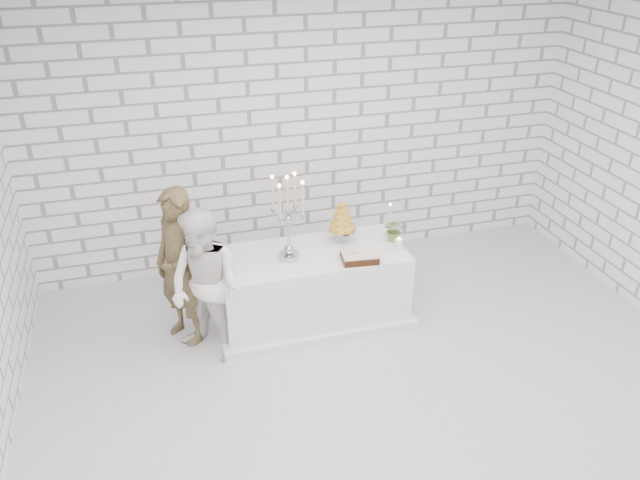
{
  "coord_description": "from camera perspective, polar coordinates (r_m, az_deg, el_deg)",
  "views": [
    {
      "loc": [
        -1.66,
        -3.8,
        3.7
      ],
      "look_at": [
        -0.3,
        0.93,
        1.05
      ],
      "focal_mm": 35.04,
      "sensor_mm": 36.0,
      "label": 1
    }
  ],
  "objects": [
    {
      "name": "extra_taper",
      "position": [
        6.3,
        6.36,
        1.84
      ],
      "size": [
        0.07,
        0.07,
        0.32
      ],
      "primitive_type": "cylinder",
      "rotation": [
        0.0,
        0.0,
        -0.14
      ],
      "color": "beige",
      "rests_on": "cake_table"
    },
    {
      "name": "groom",
      "position": [
        5.85,
        -12.69,
        -2.48
      ],
      "size": [
        0.63,
        0.68,
        1.55
      ],
      "primitive_type": "imported",
      "rotation": [
        0.0,
        0.0,
        -0.95
      ],
      "color": "#3B2F1D",
      "rests_on": "ground"
    },
    {
      "name": "candelabra",
      "position": [
        5.71,
        -2.93,
        1.99
      ],
      "size": [
        0.37,
        0.37,
        0.85
      ],
      "primitive_type": null,
      "rotation": [
        0.0,
        0.0,
        0.09
      ],
      "color": "#A8A8B3",
      "rests_on": "cake_table"
    },
    {
      "name": "pillar_candle",
      "position": [
        6.06,
        7.2,
        -0.42
      ],
      "size": [
        0.09,
        0.09,
        0.12
      ],
      "primitive_type": "cylinder",
      "rotation": [
        0.0,
        0.0,
        -0.2
      ],
      "color": "white",
      "rests_on": "cake_table"
    },
    {
      "name": "bride",
      "position": [
        5.6,
        -10.42,
        -4.27
      ],
      "size": [
        0.88,
        0.9,
        1.46
      ],
      "primitive_type": "imported",
      "rotation": [
        0.0,
        0.0,
        -0.88
      ],
      "color": "white",
      "rests_on": "ground"
    },
    {
      "name": "croquembouche",
      "position": [
        6.11,
        2.03,
        1.74
      ],
      "size": [
        0.31,
        0.31,
        0.44
      ],
      "primitive_type": null,
      "rotation": [
        0.0,
        0.0,
        0.1
      ],
      "color": "#B38522",
      "rests_on": "cake_table"
    },
    {
      "name": "ground",
      "position": [
        5.56,
        5.82,
        -13.63
      ],
      "size": [
        6.0,
        5.0,
        0.01
      ],
      "primitive_type": "cube",
      "color": "silver",
      "rests_on": "ground"
    },
    {
      "name": "flowers",
      "position": [
        6.2,
        6.84,
        0.91
      ],
      "size": [
        0.26,
        0.25,
        0.24
      ],
      "primitive_type": "imported",
      "rotation": [
        0.0,
        0.0,
        -0.38
      ],
      "color": "#3E5F2A",
      "rests_on": "cake_table"
    },
    {
      "name": "wall_back",
      "position": [
        6.87,
        -1.22,
        9.64
      ],
      "size": [
        6.0,
        0.01,
        3.0
      ],
      "primitive_type": "cube",
      "color": "white",
      "rests_on": "ground"
    },
    {
      "name": "cake_table",
      "position": [
        6.18,
        -0.68,
        -4.23
      ],
      "size": [
        1.8,
        0.8,
        0.75
      ],
      "primitive_type": "cube",
      "color": "white",
      "rests_on": "ground"
    },
    {
      "name": "ceiling",
      "position": [
        4.2,
        7.89,
        18.47
      ],
      "size": [
        6.0,
        5.0,
        0.01
      ],
      "primitive_type": "cube",
      "color": "white",
      "rests_on": "ground"
    },
    {
      "name": "chocolate_cake",
      "position": [
        5.86,
        3.63,
        -1.53
      ],
      "size": [
        0.36,
        0.27,
        0.08
      ],
      "primitive_type": "cube",
      "rotation": [
        0.0,
        0.0,
        -0.11
      ],
      "color": "black",
      "rests_on": "cake_table"
    }
  ]
}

